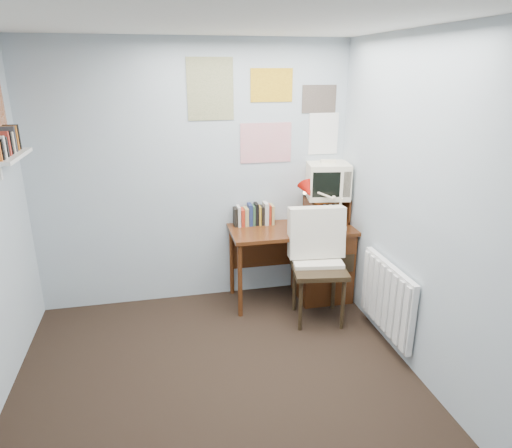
{
  "coord_description": "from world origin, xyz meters",
  "views": [
    {
      "loc": [
        -0.33,
        -2.52,
        2.24
      ],
      "look_at": [
        0.44,
        0.98,
        1.0
      ],
      "focal_mm": 32.0,
      "sensor_mm": 36.0,
      "label": 1
    }
  ],
  "objects_px": {
    "desk": "(317,259)",
    "desk_lamp": "(342,209)",
    "tv_riser": "(326,210)",
    "wall_shelf": "(8,156)",
    "radiator": "(387,298)",
    "crt_tv": "(327,179)",
    "desk_chair": "(319,270)"
  },
  "relations": [
    {
      "from": "desk",
      "to": "desk_lamp",
      "type": "xyz_separation_m",
      "value": [
        0.17,
        -0.16,
        0.56
      ]
    },
    {
      "from": "tv_riser",
      "to": "wall_shelf",
      "type": "height_order",
      "value": "wall_shelf"
    },
    {
      "from": "radiator",
      "to": "desk_lamp",
      "type": "bearing_deg",
      "value": 98.86
    },
    {
      "from": "desk",
      "to": "crt_tv",
      "type": "distance_m",
      "value": 0.81
    },
    {
      "from": "tv_riser",
      "to": "desk_chair",
      "type": "bearing_deg",
      "value": -115.0
    },
    {
      "from": "crt_tv",
      "to": "radiator",
      "type": "relative_size",
      "value": 0.5
    },
    {
      "from": "desk",
      "to": "tv_riser",
      "type": "relative_size",
      "value": 3.0
    },
    {
      "from": "desk_lamp",
      "to": "wall_shelf",
      "type": "xyz_separation_m",
      "value": [
        -2.74,
        -0.22,
        0.65
      ]
    },
    {
      "from": "tv_riser",
      "to": "crt_tv",
      "type": "distance_m",
      "value": 0.31
    },
    {
      "from": "desk_chair",
      "to": "crt_tv",
      "type": "xyz_separation_m",
      "value": [
        0.26,
        0.58,
        0.7
      ]
    },
    {
      "from": "desk",
      "to": "wall_shelf",
      "type": "distance_m",
      "value": 2.87
    },
    {
      "from": "desk_lamp",
      "to": "wall_shelf",
      "type": "height_order",
      "value": "wall_shelf"
    },
    {
      "from": "desk_chair",
      "to": "tv_riser",
      "type": "bearing_deg",
      "value": 73.51
    },
    {
      "from": "desk",
      "to": "desk_chair",
      "type": "distance_m",
      "value": 0.48
    },
    {
      "from": "desk",
      "to": "crt_tv",
      "type": "relative_size",
      "value": 3.0
    },
    {
      "from": "desk_chair",
      "to": "desk_lamp",
      "type": "height_order",
      "value": "desk_lamp"
    },
    {
      "from": "desk_chair",
      "to": "tv_riser",
      "type": "relative_size",
      "value": 2.52
    },
    {
      "from": "radiator",
      "to": "wall_shelf",
      "type": "height_order",
      "value": "wall_shelf"
    },
    {
      "from": "desk_chair",
      "to": "tv_riser",
      "type": "distance_m",
      "value": 0.72
    },
    {
      "from": "crt_tv",
      "to": "radiator",
      "type": "xyz_separation_m",
      "value": [
        0.17,
        -1.06,
        -0.78
      ]
    },
    {
      "from": "radiator",
      "to": "wall_shelf",
      "type": "distance_m",
      "value": 3.15
    },
    {
      "from": "desk_chair",
      "to": "radiator",
      "type": "xyz_separation_m",
      "value": [
        0.43,
        -0.48,
        -0.08
      ]
    },
    {
      "from": "desk_lamp",
      "to": "radiator",
      "type": "height_order",
      "value": "desk_lamp"
    },
    {
      "from": "desk",
      "to": "tv_riser",
      "type": "height_order",
      "value": "tv_riser"
    },
    {
      "from": "desk_chair",
      "to": "crt_tv",
      "type": "distance_m",
      "value": 0.94
    },
    {
      "from": "tv_riser",
      "to": "desk_lamp",
      "type": "bearing_deg",
      "value": -79.54
    },
    {
      "from": "desk_chair",
      "to": "desk_lamp",
      "type": "distance_m",
      "value": 0.63
    },
    {
      "from": "desk_lamp",
      "to": "tv_riser",
      "type": "height_order",
      "value": "desk_lamp"
    },
    {
      "from": "desk",
      "to": "crt_tv",
      "type": "height_order",
      "value": "crt_tv"
    },
    {
      "from": "wall_shelf",
      "to": "radiator",
      "type": "bearing_deg",
      "value": -10.89
    },
    {
      "from": "desk",
      "to": "radiator",
      "type": "bearing_deg",
      "value": -72.76
    },
    {
      "from": "desk_chair",
      "to": "radiator",
      "type": "height_order",
      "value": "desk_chair"
    }
  ]
}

